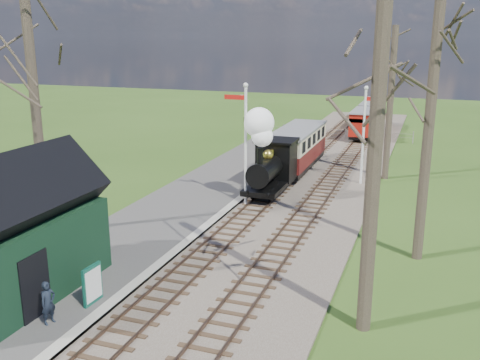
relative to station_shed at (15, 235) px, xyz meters
The scene contains 18 objects.
distant_hills 63.40m from the station_shed, 84.61° to the left, with size 114.40×48.00×22.02m.
ballast_bed 18.98m from the station_shed, 72.73° to the left, with size 8.00×60.00×0.10m, color brown.
track_near 18.63m from the station_shed, 76.57° to the left, with size 1.60×60.00×0.15m.
track_far 19.40m from the station_shed, 69.04° to the left, with size 1.60×60.00×0.15m.
platform 10.26m from the station_shed, 85.44° to the left, with size 5.00×44.00×0.20m, color #474442.
coping_strip 10.69m from the station_shed, 72.79° to the left, with size 0.40×44.00×0.21m, color #B2AD9E.
station_shed is the anchor object (origin of this frame).
semaphore_near 12.58m from the station_shed, 73.62° to the left, with size 1.22×0.24×6.22m.
semaphore_far 20.01m from the station_shed, 64.28° to the left, with size 1.22×0.24×5.72m.
bare_trees 8.81m from the station_shed, 47.30° to the left, with size 15.51×22.39×12.00m.
fence_line 32.38m from the station_shed, 81.83° to the left, with size 12.60×0.08×1.00m.
locomotive 14.47m from the station_shed, 72.78° to the left, with size 1.93×4.50×4.82m.
coach 20.36m from the station_shed, 77.81° to the left, with size 2.25×7.72×2.37m.
red_carriage_a 32.98m from the station_shed, 77.92° to the left, with size 1.89×4.68×1.99m.
red_carriage_b 38.37m from the station_shed, 79.64° to the left, with size 1.89×4.68×1.99m.
sign_board 2.97m from the station_shed, ahead, with size 0.15×0.86×1.26m.
bench 2.73m from the station_shed, 59.60° to the left, with size 1.07×1.63×0.90m.
person 2.80m from the station_shed, 29.46° to the right, with size 0.48×0.32×1.32m, color black.
Camera 1 is at (7.87, -8.56, 8.38)m, focal length 40.00 mm.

